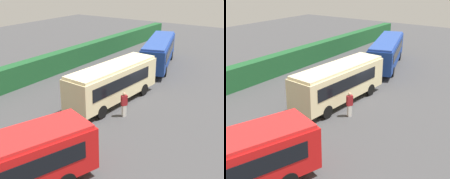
{
  "view_description": "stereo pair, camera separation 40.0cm",
  "coord_description": "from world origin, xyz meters",
  "views": [
    {
      "loc": [
        -19.84,
        -11.55,
        9.75
      ],
      "look_at": [
        -2.18,
        0.47,
        1.28
      ],
      "focal_mm": 46.89,
      "sensor_mm": 36.0,
      "label": 1
    },
    {
      "loc": [
        -19.61,
        -11.88,
        9.75
      ],
      "look_at": [
        -2.18,
        0.47,
        1.28
      ],
      "focal_mm": 46.89,
      "sensor_mm": 36.0,
      "label": 2
    }
  ],
  "objects": [
    {
      "name": "hedge_row",
      "position": [
        0.0,
        9.96,
        1.06
      ],
      "size": [
        51.3,
        1.22,
        2.11
      ],
      "primitive_type": "cube",
      "color": "#1C5229",
      "rests_on": "ground_plane"
    },
    {
      "name": "bus_cream",
      "position": [
        -1.72,
        0.65,
        1.81
      ],
      "size": [
        9.3,
        3.06,
        3.15
      ],
      "rotation": [
        0.0,
        0.0,
        -0.07
      ],
      "color": "beige",
      "rests_on": "ground_plane"
    },
    {
      "name": "person_center",
      "position": [
        -12.41,
        0.46,
        0.95
      ],
      "size": [
        0.42,
        0.32,
        1.79
      ],
      "rotation": [
        0.0,
        0.0,
        4.87
      ],
      "color": "olive",
      "rests_on": "ground_plane"
    },
    {
      "name": "person_right",
      "position": [
        -3.4,
        -1.42,
        1.0
      ],
      "size": [
        0.51,
        0.44,
        1.89
      ],
      "rotation": [
        0.0,
        0.0,
        4.18
      ],
      "color": "silver",
      "rests_on": "ground_plane"
    },
    {
      "name": "ground_plane",
      "position": [
        0.0,
        0.0,
        0.0
      ],
      "size": [
        78.59,
        78.59,
        0.0
      ],
      "primitive_type": "plane",
      "color": "#424244"
    },
    {
      "name": "bus_blue",
      "position": [
        9.38,
        2.01,
        1.8
      ],
      "size": [
        10.71,
        5.58,
        3.1
      ],
      "rotation": [
        0.0,
        0.0,
        0.31
      ],
      "color": "navy",
      "rests_on": "ground_plane"
    }
  ]
}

